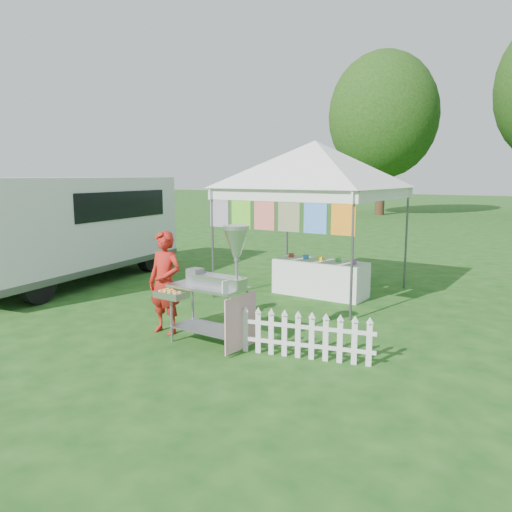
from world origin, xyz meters
The scene contains 8 objects.
ground centered at (0.00, 0.00, 0.00)m, with size 120.00×120.00×0.00m, color #154614.
canopy_main centered at (0.00, 3.49, 2.99)m, with size 4.24×4.24×3.45m.
tree_left centered at (-6.00, 24.00, 5.83)m, with size 6.40×6.40×9.53m.
donut_cart centered at (0.41, -0.11, 0.99)m, with size 1.22×0.81×1.69m.
vendor centered at (-0.63, -0.05, 0.77)m, with size 0.56×0.37×1.53m, color #B11D15.
cargo_van centered at (-5.06, 1.58, 1.23)m, with size 3.13×5.81×2.29m.
picket_fence centered at (1.62, 0.13, 0.29)m, with size 1.75×0.47×0.56m.
display_table centered at (0.23, 3.37, 0.34)m, with size 1.80×0.70×0.69m, color white.
Camera 1 is at (4.49, -5.32, 2.32)m, focal length 35.00 mm.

